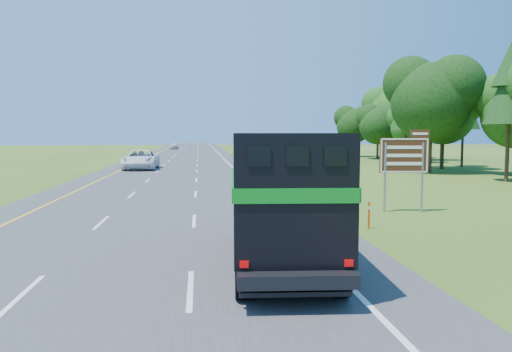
{
  "coord_description": "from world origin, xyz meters",
  "views": [
    {
      "loc": [
        2.06,
        -9.13,
        3.57
      ],
      "look_at": [
        4.73,
        14.22,
        1.56
      ],
      "focal_mm": 35.0,
      "sensor_mm": 36.0,
      "label": 1
    }
  ],
  "objects_px": {
    "white_suv": "(141,159)",
    "exit_sign": "(405,159)",
    "horse_truck": "(280,195)",
    "far_car": "(174,146)"
  },
  "relations": [
    {
      "from": "horse_truck",
      "to": "far_car",
      "type": "relative_size",
      "value": 1.88
    },
    {
      "from": "white_suv",
      "to": "exit_sign",
      "type": "relative_size",
      "value": 1.85
    },
    {
      "from": "white_suv",
      "to": "exit_sign",
      "type": "height_order",
      "value": "exit_sign"
    },
    {
      "from": "white_suv",
      "to": "exit_sign",
      "type": "bearing_deg",
      "value": -62.07
    },
    {
      "from": "white_suv",
      "to": "horse_truck",
      "type": "bearing_deg",
      "value": -77.63
    },
    {
      "from": "horse_truck",
      "to": "white_suv",
      "type": "relative_size",
      "value": 1.17
    },
    {
      "from": "horse_truck",
      "to": "exit_sign",
      "type": "xyz_separation_m",
      "value": [
        7.11,
        8.52,
        0.5
      ]
    },
    {
      "from": "white_suv",
      "to": "exit_sign",
      "type": "distance_m",
      "value": 32.56
    },
    {
      "from": "horse_truck",
      "to": "far_car",
      "type": "xyz_separation_m",
      "value": [
        -7.71,
        101.41,
        -1.15
      ]
    },
    {
      "from": "horse_truck",
      "to": "white_suv",
      "type": "xyz_separation_m",
      "value": [
        -7.91,
        37.37,
        -0.93
      ]
    }
  ]
}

